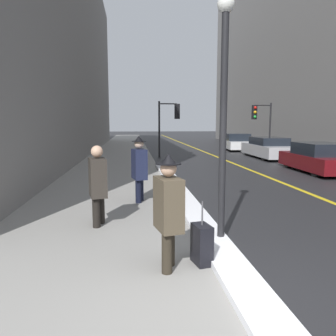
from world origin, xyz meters
The scene contains 16 objects.
ground_plane centered at (0.00, 0.00, 0.00)m, with size 160.00×160.00×0.00m, color #232326.
sidewalk_slab centered at (-2.00, 15.00, 0.01)m, with size 4.00×80.00×0.01m.
road_centre_stripe centered at (4.00, 15.00, 0.00)m, with size 0.16×80.00×0.00m.
snow_bank_curb centered at (0.16, 5.71, 0.06)m, with size 0.53×13.46×0.11m.
building_facade_left centered at (-7.00, 20.00, 7.26)m, with size 6.00×36.00×14.52m.
building_facade_right centered at (13.00, 22.00, 10.40)m, with size 6.00×36.00×20.79m.
lamp_post centered at (0.31, 1.98, 2.50)m, with size 0.28×0.28×4.09m.
traffic_light_near centered at (1.13, 16.51, 2.43)m, with size 1.31×0.33×3.38m.
traffic_light_far centered at (7.01, 17.15, 2.42)m, with size 1.31×0.32×3.36m.
pedestrian_trailing centered at (-0.72, 1.01, 0.90)m, with size 0.40×0.74×1.66m.
pedestrian_in_glasses centered at (-1.90, 3.15, 0.91)m, with size 0.42×0.58×1.64m.
pedestrian_nearside centered at (-1.04, 5.09, 0.96)m, with size 0.42×0.59×1.75m.
parked_car_maroon centered at (6.68, 9.68, 0.58)m, with size 1.93×4.22×1.25m.
parked_car_silver centered at (6.86, 15.41, 0.59)m, with size 1.85×4.83×1.24m.
parked_car_white centered at (6.83, 21.32, 0.61)m, with size 2.14×4.38×1.28m.
rolling_suitcase centered at (-0.21, 1.13, 0.30)m, with size 0.29×0.40×0.95m.
Camera 1 is at (-1.21, -3.40, 2.07)m, focal length 35.00 mm.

